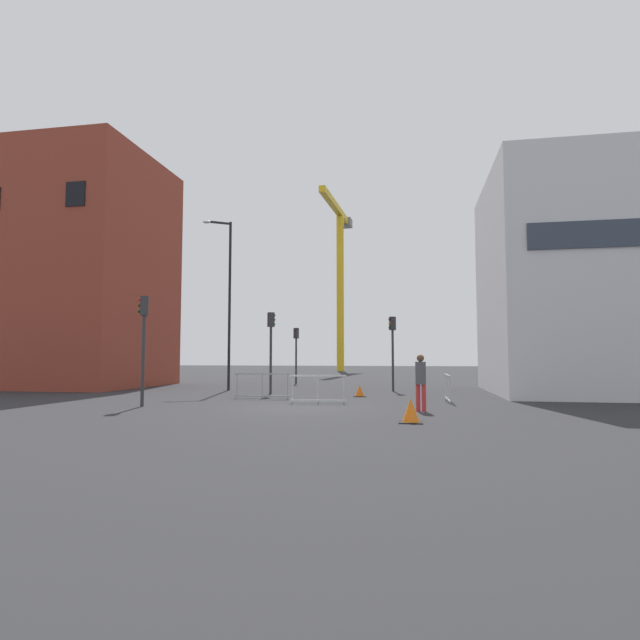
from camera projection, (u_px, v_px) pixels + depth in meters
name	position (u px, v px, depth m)	size (l,w,h in m)	color
ground	(295.00, 407.00, 17.96)	(160.00, 160.00, 0.00)	#28282B
brick_building	(84.00, 272.00, 30.93)	(8.37, 8.98, 13.84)	brown
office_block	(602.00, 282.00, 24.74)	(10.54, 9.93, 10.76)	silver
construction_crane	(340.00, 262.00, 63.08)	(1.86, 15.33, 20.23)	gold
streetlamp_tall	(227.00, 293.00, 27.35)	(1.37, 0.88, 9.09)	black
traffic_light_corner	(143.00, 332.00, 18.45)	(0.39, 0.34, 3.98)	#2D2D30
traffic_light_far	(296.00, 346.00, 34.06)	(0.39, 0.34, 3.70)	#2D2D30
traffic_light_near	(271.00, 339.00, 24.59)	(0.38, 0.36, 3.92)	#2D2D30
traffic_light_crosswalk	(393.00, 341.00, 26.39)	(0.39, 0.35, 3.86)	#2D2D30
pedestrian_walking	(421.00, 378.00, 16.69)	(0.34, 0.34, 1.86)	red
safety_barrier_front	(448.00, 388.00, 20.16)	(0.10, 2.23, 1.08)	#B2B5BA
safety_barrier_right_run	(262.00, 385.00, 21.79)	(2.51, 0.12, 1.08)	gray
safety_barrier_left_run	(318.00, 388.00, 19.61)	(2.19, 0.35, 1.08)	#B2B5BA
traffic_cone_by_barrier	(411.00, 412.00, 13.80)	(0.64, 0.64, 0.65)	black
traffic_cone_orange	(360.00, 391.00, 22.78)	(0.52, 0.52, 0.53)	black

